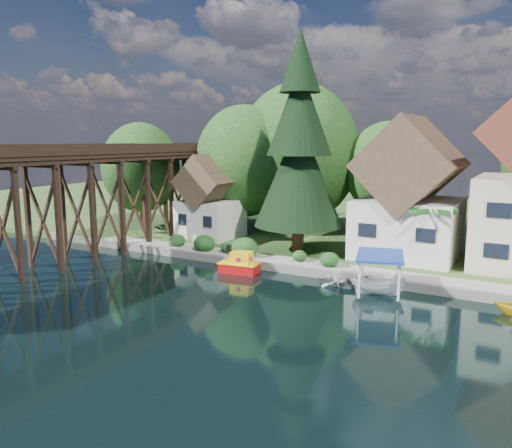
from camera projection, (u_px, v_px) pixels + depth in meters
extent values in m
plane|color=black|center=(224.00, 303.00, 29.73)|extent=(140.00, 140.00, 0.00)
cube|color=#25461C|center=(383.00, 220.00, 58.80)|extent=(140.00, 52.00, 0.50)
cube|color=slate|center=(336.00, 276.00, 34.57)|extent=(60.00, 0.40, 0.62)
cube|color=gray|center=(370.00, 272.00, 34.67)|extent=(50.00, 2.60, 0.06)
cube|color=black|center=(2.00, 223.00, 34.14)|extent=(4.00, 0.36, 8.00)
cube|color=black|center=(43.00, 217.00, 36.88)|extent=(4.00, 0.36, 8.00)
cube|color=black|center=(77.00, 211.00, 39.62)|extent=(4.00, 0.36, 8.00)
cube|color=black|center=(108.00, 207.00, 42.36)|extent=(4.00, 0.36, 8.00)
cube|color=black|center=(134.00, 203.00, 45.10)|extent=(4.00, 0.36, 8.00)
cube|color=black|center=(158.00, 199.00, 47.84)|extent=(4.00, 0.36, 8.00)
cube|color=black|center=(179.00, 196.00, 50.58)|extent=(4.00, 0.36, 8.00)
cube|color=black|center=(197.00, 193.00, 53.32)|extent=(4.00, 0.36, 8.00)
cube|color=black|center=(214.00, 190.00, 56.06)|extent=(4.00, 0.36, 8.00)
cube|color=black|center=(230.00, 188.00, 58.80)|extent=(4.00, 0.36, 8.00)
cube|color=black|center=(87.00, 159.00, 42.20)|extent=(0.35, 44.00, 0.35)
cube|color=black|center=(117.00, 159.00, 40.49)|extent=(0.35, 44.00, 0.35)
cube|color=black|center=(101.00, 155.00, 41.29)|extent=(4.00, 44.00, 0.30)
cube|color=black|center=(84.00, 148.00, 42.18)|extent=(0.12, 44.00, 0.80)
cube|color=black|center=(119.00, 149.00, 40.23)|extent=(0.12, 44.00, 0.80)
cube|color=silver|center=(408.00, 227.00, 39.55)|extent=(7.50, 8.00, 4.50)
cube|color=#463425|center=(412.00, 165.00, 38.73)|extent=(7.64, 8.64, 7.64)
cube|color=black|center=(367.00, 230.00, 37.08)|extent=(1.35, 0.08, 1.00)
cube|color=black|center=(425.00, 235.00, 35.03)|extent=(1.35, 0.08, 1.00)
cube|color=black|center=(498.00, 225.00, 32.85)|extent=(1.53, 0.08, 1.00)
cube|color=silver|center=(211.00, 219.00, 47.15)|extent=(5.00, 5.00, 3.50)
cube|color=#463425|center=(210.00, 181.00, 46.56)|extent=(5.09, 5.40, 5.09)
cube|color=black|center=(182.00, 219.00, 45.63)|extent=(0.90, 0.08, 1.00)
cube|color=black|center=(207.00, 222.00, 44.26)|extent=(0.90, 0.08, 1.00)
cylinder|color=#382314|center=(244.00, 209.00, 50.43)|extent=(0.50, 0.50, 4.50)
ellipsoid|color=#1D4017|center=(244.00, 161.00, 49.64)|extent=(4.40, 4.40, 5.06)
cylinder|color=#382314|center=(297.00, 204.00, 51.86)|extent=(0.50, 0.50, 4.95)
ellipsoid|color=#1D4017|center=(298.00, 154.00, 50.99)|extent=(5.00, 5.00, 5.75)
cylinder|color=#382314|center=(386.00, 214.00, 48.39)|extent=(0.50, 0.50, 4.05)
ellipsoid|color=#1D4017|center=(387.00, 170.00, 47.68)|extent=(4.00, 4.00, 4.60)
cylinder|color=#382314|center=(142.00, 209.00, 51.93)|extent=(0.50, 0.50, 4.05)
ellipsoid|color=#1D4017|center=(141.00, 168.00, 51.21)|extent=(4.00, 4.00, 4.60)
ellipsoid|color=#1A4318|center=(204.00, 242.00, 41.31)|extent=(1.98, 1.98, 1.53)
ellipsoid|color=#1A4318|center=(226.00, 246.00, 40.61)|extent=(1.54, 1.54, 1.19)
ellipsoid|color=#1A4318|center=(244.00, 246.00, 39.16)|extent=(2.20, 2.20, 1.70)
ellipsoid|color=#1A4318|center=(177.00, 239.00, 42.96)|extent=(1.76, 1.76, 1.36)
ellipsoid|color=#1A4318|center=(300.00, 254.00, 37.52)|extent=(1.54, 1.54, 1.19)
ellipsoid|color=#1A4318|center=(329.00, 258.00, 36.03)|extent=(1.76, 1.76, 1.36)
cylinder|color=#382314|center=(298.00, 232.00, 40.97)|extent=(0.98, 0.98, 3.26)
cone|color=black|center=(299.00, 172.00, 40.15)|extent=(7.18, 7.18, 8.70)
cone|color=black|center=(300.00, 110.00, 39.34)|extent=(5.22, 5.22, 7.07)
cone|color=black|center=(300.00, 60.00, 38.70)|extent=(3.26, 3.26, 4.89)
cylinder|color=#382314|center=(431.00, 241.00, 35.31)|extent=(0.40, 0.40, 4.02)
ellipsoid|color=#1A4F1A|center=(433.00, 211.00, 34.95)|extent=(3.43, 3.43, 0.91)
cube|color=#B40C0E|center=(239.00, 268.00, 36.51)|extent=(2.95, 1.85, 0.74)
cube|color=yellow|center=(239.00, 263.00, 36.45)|extent=(3.06, 1.95, 0.09)
cube|color=yellow|center=(242.00, 258.00, 36.31)|extent=(1.62, 1.30, 0.93)
cylinder|color=black|center=(229.00, 249.00, 36.59)|extent=(0.41, 0.41, 0.65)
cylinder|color=#9F0C55|center=(238.00, 260.00, 35.79)|extent=(0.34, 0.12, 0.33)
cylinder|color=#9F0C55|center=(245.00, 256.00, 36.84)|extent=(0.34, 0.12, 0.33)
cylinder|color=#9F0C55|center=(251.00, 259.00, 36.04)|extent=(0.12, 0.34, 0.33)
imported|color=silver|center=(347.00, 280.00, 33.23)|extent=(3.80, 2.76, 0.77)
imported|color=silver|center=(379.00, 285.00, 31.20)|extent=(3.48, 2.04, 1.27)
cube|color=#183B9F|center=(380.00, 255.00, 30.88)|extent=(3.74, 4.64, 0.15)
cylinder|color=white|center=(399.00, 282.00, 29.09)|extent=(0.15, 0.15, 2.28)
cylinder|color=white|center=(398.00, 268.00, 32.48)|extent=(0.15, 0.15, 2.28)
cylinder|color=white|center=(359.00, 280.00, 29.67)|extent=(0.15, 0.15, 2.28)
cylinder|color=white|center=(362.00, 265.00, 33.05)|extent=(0.15, 0.15, 2.28)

